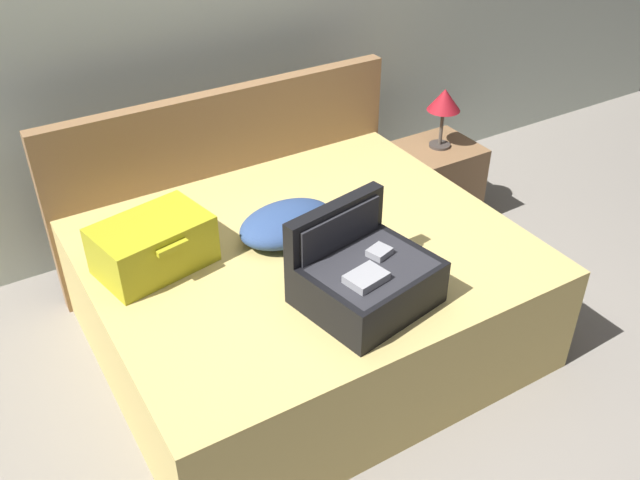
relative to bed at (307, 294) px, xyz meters
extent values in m
plane|color=gray|center=(0.00, -0.40, -0.27)|extent=(12.00, 12.00, 0.00)
cube|color=#B7C1B2|center=(0.00, 1.25, 1.03)|extent=(8.00, 0.10, 2.60)
cube|color=tan|center=(0.00, 0.00, 0.00)|extent=(1.86, 1.58, 0.55)
cube|color=olive|center=(0.00, 0.83, 0.22)|extent=(1.89, 0.08, 0.99)
cube|color=black|center=(0.01, -0.49, 0.37)|extent=(0.54, 0.45, 0.19)
cube|color=#28282D|center=(0.01, -0.49, 0.40)|extent=(0.48, 0.40, 0.13)
cube|color=#99999E|center=(-0.06, -0.55, 0.48)|extent=(0.17, 0.14, 0.04)
cube|color=#99999E|center=(0.08, -0.44, 0.47)|extent=(0.10, 0.10, 0.03)
cube|color=black|center=(-0.03, -0.28, 0.46)|extent=(0.48, 0.15, 0.37)
cube|color=#28282D|center=(-0.02, -0.31, 0.46)|extent=(0.40, 0.09, 0.31)
cube|color=gold|center=(-0.62, 0.20, 0.36)|extent=(0.52, 0.39, 0.18)
cube|color=#28282D|center=(-0.62, 0.20, 0.39)|extent=(0.45, 0.34, 0.12)
cube|color=#99999E|center=(-0.70, 0.15, 0.47)|extent=(0.10, 0.08, 0.05)
cube|color=gold|center=(-0.62, 0.20, 0.47)|extent=(0.52, 0.39, 0.04)
cube|color=gold|center=(-0.59, 0.04, 0.45)|extent=(0.14, 0.05, 0.02)
ellipsoid|color=navy|center=(-0.04, 0.11, 0.35)|extent=(0.49, 0.37, 0.14)
cube|color=olive|center=(1.21, 0.54, -0.03)|extent=(0.44, 0.40, 0.49)
cylinder|color=#3F3833|center=(1.21, 0.54, 0.22)|extent=(0.12, 0.12, 0.02)
cylinder|color=#4C443D|center=(1.21, 0.54, 0.34)|extent=(0.02, 0.02, 0.21)
cone|color=maroon|center=(1.21, 0.54, 0.50)|extent=(0.19, 0.19, 0.12)
camera|label=1|loc=(-1.26, -2.20, 2.04)|focal=39.02mm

